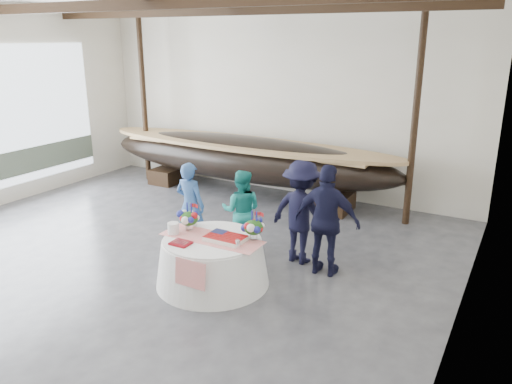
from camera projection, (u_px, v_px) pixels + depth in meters
The scene contains 11 objects.
floor at pixel (104, 285), 7.88m from camera, with size 10.00×12.00×0.01m, color #3D3D42.
wall_back at pixel (278, 101), 12.21m from camera, with size 10.00×0.02×4.50m, color silver.
wall_right at pixel (455, 198), 4.87m from camera, with size 0.02×12.00×4.50m, color silver.
pavilion_structure at pixel (123, 19), 7.41m from camera, with size 9.80×11.76×4.50m.
longboat_display at pixel (244, 158), 12.05m from camera, with size 7.89×1.58×1.48m.
banquet_table at pixel (212, 261), 7.84m from camera, with size 1.79×1.79×0.77m.
tabletop_items at pixel (216, 227), 7.79m from camera, with size 1.66×0.96×0.40m.
guest_woman_blue at pixel (190, 205), 9.14m from camera, with size 0.59×0.38×1.61m, color #2B508B.
guest_woman_teal at pixel (241, 211), 8.99m from camera, with size 0.73×0.57×1.51m, color teal.
guest_man_left at pixel (301, 212), 8.48m from camera, with size 1.16×0.67×1.80m, color black.
guest_man_right at pixel (327, 221), 8.01m from camera, with size 1.09×0.45×1.85m, color black.
Camera 1 is at (5.57, -5.00, 3.76)m, focal length 35.00 mm.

